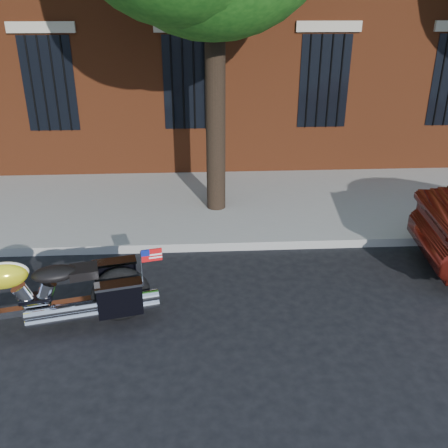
{
  "coord_description": "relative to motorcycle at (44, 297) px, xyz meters",
  "views": [
    {
      "loc": [
        0.14,
        -6.16,
        3.91
      ],
      "look_at": [
        0.53,
        0.8,
        0.73
      ],
      "focal_mm": 40.0,
      "sensor_mm": 36.0,
      "label": 1
    }
  ],
  "objects": [
    {
      "name": "ground",
      "position": [
        1.79,
        0.79,
        -0.52
      ],
      "size": [
        120.0,
        120.0,
        0.0
      ],
      "primitive_type": "plane",
      "color": "black",
      "rests_on": "ground"
    },
    {
      "name": "curb",
      "position": [
        1.79,
        2.17,
        -0.45
      ],
      "size": [
        40.0,
        0.16,
        0.15
      ],
      "primitive_type": "cube",
      "color": "gray",
      "rests_on": "ground"
    },
    {
      "name": "sidewalk",
      "position": [
        1.79,
        4.05,
        -0.45
      ],
      "size": [
        40.0,
        3.6,
        0.15
      ],
      "primitive_type": "cube",
      "color": "gray",
      "rests_on": "ground"
    },
    {
      "name": "motorcycle",
      "position": [
        0.0,
        0.0,
        0.0
      ],
      "size": [
        3.09,
        1.28,
        1.55
      ],
      "rotation": [
        0.0,
        0.0,
        0.22
      ],
      "color": "black",
      "rests_on": "ground"
    }
  ]
}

